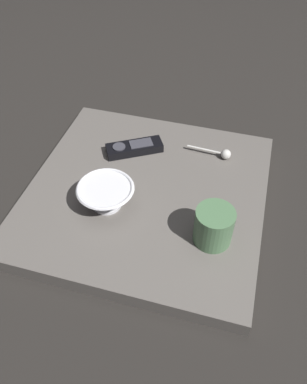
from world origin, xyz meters
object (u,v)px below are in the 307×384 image
(cereal_bowl, at_px, (106,195))
(teaspoon, at_px, (223,154))
(tv_remote_near, at_px, (134,148))
(coffee_mug, at_px, (214,226))

(cereal_bowl, relative_size, teaspoon, 1.12)
(teaspoon, bearing_deg, tv_remote_near, 9.58)
(cereal_bowl, height_order, coffee_mug, coffee_mug)
(cereal_bowl, height_order, teaspoon, cereal_bowl)
(tv_remote_near, bearing_deg, coffee_mug, 137.19)
(cereal_bowl, height_order, tv_remote_near, cereal_bowl)
(coffee_mug, relative_size, teaspoon, 0.72)
(teaspoon, distance_m, tv_remote_near, 0.24)
(cereal_bowl, distance_m, tv_remote_near, 0.21)
(cereal_bowl, bearing_deg, teaspoon, -134.33)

